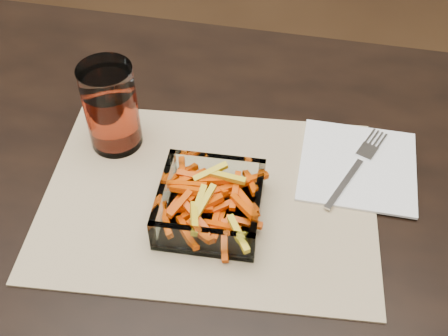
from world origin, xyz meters
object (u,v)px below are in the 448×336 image
at_px(fork, 357,165).
at_px(dining_table, 194,253).
at_px(tumbler, 112,110).
at_px(glass_bowl, 210,206).

bearing_deg(fork, dining_table, -126.00).
height_order(tumbler, fork, tumbler).
relative_size(dining_table, tumbler, 12.00).
bearing_deg(glass_bowl, tumbler, 146.87).
bearing_deg(fork, glass_bowl, -123.36).
relative_size(dining_table, glass_bowl, 11.59).
relative_size(tumbler, fork, 0.78).
bearing_deg(dining_table, fork, 31.89).
bearing_deg(dining_table, glass_bowl, 7.73).
height_order(dining_table, glass_bowl, glass_bowl).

